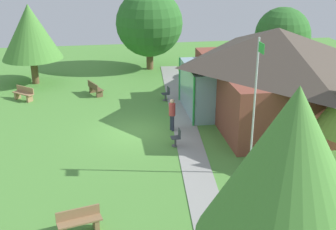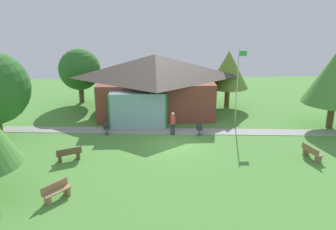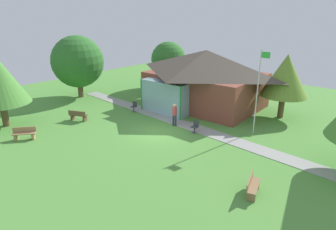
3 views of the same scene
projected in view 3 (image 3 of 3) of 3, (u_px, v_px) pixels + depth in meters
name	position (u px, v px, depth m)	size (l,w,h in m)	color
ground_plane	(159.00, 133.00, 20.60)	(44.00, 44.00, 0.00)	#54933D
pavilion	(204.00, 78.00, 25.86)	(10.45, 8.67, 5.04)	brown
footpath	(180.00, 123.00, 22.39)	(25.82, 1.30, 0.03)	#999993
flagpole	(258.00, 89.00, 19.47)	(0.64, 0.08, 5.86)	silver
bench_mid_left	(78.00, 116.00, 22.79)	(1.55, 1.00, 0.84)	brown
bench_front_left	(24.00, 134.00, 19.37)	(1.31, 1.42, 0.84)	#9E7A51
bench_lawn_far_right	(252.00, 186.00, 13.47)	(0.80, 1.56, 0.84)	olive
patio_chair_west	(134.00, 107.00, 24.91)	(0.50, 0.50, 0.86)	#33383D
patio_chair_lawn_spare	(195.00, 127.00, 20.49)	(0.45, 0.45, 0.86)	#33383D
visitor_on_path	(175.00, 113.00, 21.51)	(0.34, 0.34, 1.74)	#2D3347
tree_west_hedge	(78.00, 62.00, 28.34)	(5.07, 5.07, 6.11)	brown
tree_behind_pavilion_right	(285.00, 76.00, 22.55)	(3.67, 3.67, 5.12)	brown
tree_behind_pavilion_left	(168.00, 59.00, 32.37)	(3.88, 3.88, 5.15)	brown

